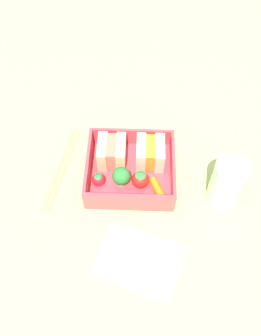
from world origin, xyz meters
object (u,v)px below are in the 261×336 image
sandwich_left (112,152)px  sandwich_center_left (150,153)px  drinking_glass (226,183)px  folded_napkin (139,260)px  carrot_stick_far_left (157,188)px  strawberry_left (98,179)px  strawberry_far_left (140,180)px  chopstick_pair (62,167)px  broccoli_floret (121,176)px

sandwich_left → sandwich_center_left: size_ratio=1.00×
drinking_glass → sandwich_left: bearing=161.3°
drinking_glass → folded_napkin: bearing=-139.4°
carrot_stick_far_left → sandwich_left: bearing=142.5°
strawberry_left → sandwich_center_left: bearing=30.4°
strawberry_far_left → chopstick_pair: bearing=165.5°
folded_napkin → chopstick_pair: bearing=130.5°
strawberry_far_left → strawberry_left: bearing=179.9°
broccoli_floret → carrot_stick_far_left: broccoli_floret is taller
carrot_stick_far_left → chopstick_pair: (-18.15, 4.99, -1.59)cm
sandwich_left → folded_napkin: bearing=-73.9°
sandwich_left → strawberry_left: size_ratio=1.92×
strawberry_left → carrot_stick_far_left: bearing=-5.9°
carrot_stick_far_left → folded_napkin: 13.26cm
chopstick_pair → drinking_glass: 30.62cm
chopstick_pair → folded_napkin: chopstick_pair is taller
broccoli_floret → chopstick_pair: broccoli_floret is taller
strawberry_left → strawberry_far_left: 7.57cm
strawberry_left → carrot_stick_far_left: (10.65, -1.11, -0.58)cm
strawberry_far_left → carrot_stick_far_left: strawberry_far_left is taller
carrot_stick_far_left → folded_napkin: bearing=-102.9°
sandwich_left → carrot_stick_far_left: 10.85cm
strawberry_left → carrot_stick_far_left: size_ratio=0.74×
sandwich_left → strawberry_left: sandwich_left is taller
chopstick_pair → drinking_glass: (29.81, -5.29, 4.58)cm
sandwich_left → chopstick_pair: (-9.64, -1.55, -3.24)cm
sandwich_center_left → strawberry_left: 10.79cm
sandwich_center_left → chopstick_pair: (-16.76, -1.55, -3.24)cm
strawberry_far_left → chopstick_pair: (-15.06, 3.89, -2.57)cm
broccoli_floret → strawberry_far_left: 3.53cm
strawberry_left → folded_napkin: (7.72, -13.92, -2.32)cm
broccoli_floret → folded_napkin: bearing=-75.6°
sandwich_center_left → carrot_stick_far_left: sandwich_center_left is taller
sandwich_left → broccoli_floret: (2.01, -5.47, 0.24)cm
sandwich_center_left → broccoli_floret: bearing=-133.1°
drinking_glass → folded_napkin: (-14.59, -12.51, -4.73)cm
sandwich_left → sandwich_center_left: same height
carrot_stick_far_left → folded_napkin: size_ratio=0.31×
folded_napkin → carrot_stick_far_left: bearing=77.1°
folded_napkin → broccoli_floret: bearing=104.4°
sandwich_center_left → folded_napkin: size_ratio=0.43×
strawberry_left → carrot_stick_far_left: strawberry_left is taller
sandwich_center_left → strawberry_far_left: bearing=-107.4°
sandwich_left → strawberry_far_left: sandwich_left is taller
strawberry_far_left → folded_napkin: (0.16, -13.91, -2.72)cm
strawberry_left → carrot_stick_far_left: 10.73cm
sandwich_center_left → broccoli_floret: (-5.11, -5.47, 0.24)cm
broccoli_floret → drinking_glass: bearing=-4.3°
strawberry_left → drinking_glass: (22.31, -1.41, 2.41)cm
broccoli_floret → strawberry_far_left: size_ratio=1.16×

